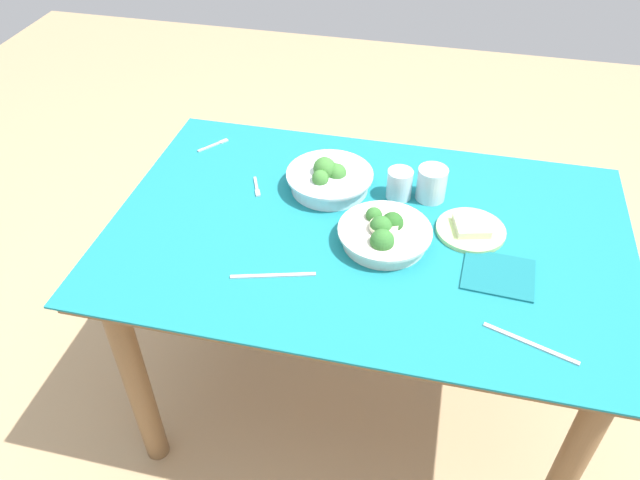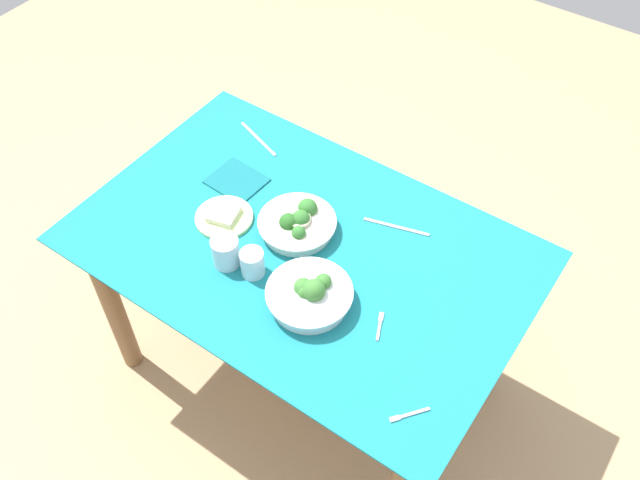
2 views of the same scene
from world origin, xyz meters
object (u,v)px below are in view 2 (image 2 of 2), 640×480
bread_side_plate (224,217)px  fork_by_far_bowl (408,415)px  table_knife_left (396,227)px  broccoli_bowl_far (310,295)px  fork_by_near_bowl (380,325)px  water_glass_center (252,263)px  water_glass_side (226,252)px  napkin_folded_upper (237,181)px  table_knife_right (258,139)px  broccoli_bowl_near (298,223)px

bread_side_plate → fork_by_far_bowl: bearing=162.8°
table_knife_left → fork_by_far_bowl: bearing=107.5°
broccoli_bowl_far → bread_side_plate: bearing=-14.7°
bread_side_plate → fork_by_far_bowl: size_ratio=1.99×
bread_side_plate → fork_by_near_bowl: 0.61m
water_glass_center → table_knife_left: water_glass_center is taller
broccoli_bowl_far → bread_side_plate: broccoli_bowl_far is taller
water_glass_side → napkin_folded_upper: bearing=-55.4°
broccoli_bowl_far → water_glass_center: bearing=2.0°
table_knife_left → table_knife_right: bearing=-23.2°
water_glass_side → table_knife_right: size_ratio=0.45×
broccoli_bowl_near → broccoli_bowl_far: bearing=133.1°
water_glass_center → table_knife_left: bearing=-123.1°
napkin_folded_upper → broccoli_bowl_far: bearing=151.7°
fork_by_near_bowl → table_knife_right: (0.75, -0.42, -0.00)m
water_glass_side → fork_by_near_bowl: water_glass_side is taller
broccoli_bowl_near → water_glass_center: water_glass_center is taller
bread_side_plate → napkin_folded_upper: bearing=-64.1°
bread_side_plate → napkin_folded_upper: (0.07, -0.15, -0.01)m
water_glass_center → fork_by_near_bowl: (-0.40, -0.05, -0.04)m
water_glass_side → table_knife_right: (0.26, -0.48, -0.05)m
bread_side_plate → table_knife_right: bearing=-68.0°
fork_by_far_bowl → fork_by_near_bowl: (0.20, -0.19, 0.00)m
broccoli_bowl_near → bread_side_plate: bearing=23.4°
fork_by_near_bowl → napkin_folded_upper: size_ratio=0.52×
broccoli_bowl_far → bread_side_plate: size_ratio=1.36×
fork_by_near_bowl → water_glass_side: bearing=74.3°
broccoli_bowl_near → fork_by_far_bowl: size_ratio=2.64×
water_glass_center → table_knife_left: 0.47m
fork_by_near_bowl → broccoli_bowl_far: bearing=79.2°
water_glass_center → table_knife_right: bearing=-53.2°
broccoli_bowl_far → napkin_folded_upper: (0.48, -0.26, -0.03)m
fork_by_far_bowl → napkin_folded_upper: 0.97m
broccoli_bowl_far → broccoli_bowl_near: (0.19, -0.20, -0.00)m
broccoli_bowl_near → fork_by_far_bowl: 0.69m
bread_side_plate → water_glass_center: 0.24m
table_knife_right → broccoli_bowl_far: bearing=-21.3°
bread_side_plate → fork_by_near_bowl: bearing=174.4°
water_glass_center → table_knife_right: 0.59m
table_knife_left → broccoli_bowl_near: bearing=21.1°
broccoli_bowl_near → water_glass_side: (0.10, 0.22, 0.02)m
table_knife_right → napkin_folded_upper: size_ratio=1.24×
fork_by_far_bowl → water_glass_center: bearing=-64.9°
broccoli_bowl_near → fork_by_near_bowl: bearing=158.5°
broccoli_bowl_near → water_glass_center: (0.01, 0.21, 0.01)m
fork_by_near_bowl → table_knife_right: 0.86m
water_glass_center → fork_by_near_bowl: water_glass_center is taller
napkin_folded_upper → water_glass_side: bearing=124.6°
napkin_folded_upper → water_glass_center: bearing=136.6°
napkin_folded_upper → table_knife_right: bearing=-71.0°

